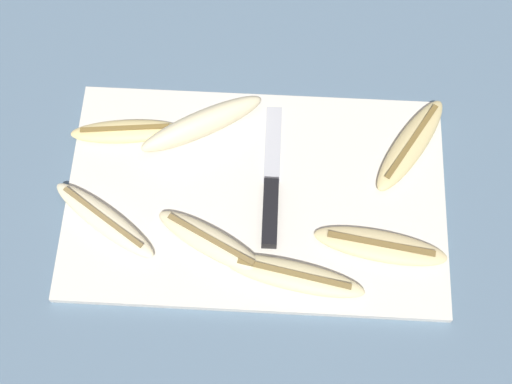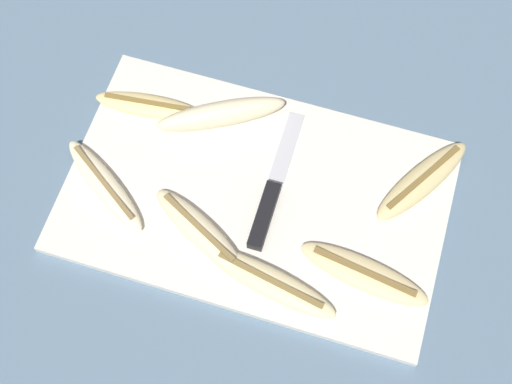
{
  "view_description": "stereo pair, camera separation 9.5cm",
  "coord_description": "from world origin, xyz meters",
  "px_view_note": "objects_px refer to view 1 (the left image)",
  "views": [
    {
      "loc": [
        0.02,
        -0.38,
        0.89
      ],
      "look_at": [
        0.0,
        0.0,
        0.02
      ],
      "focal_mm": 50.0,
      "sensor_mm": 36.0,
      "label": 1
    },
    {
      "loc": [
        0.11,
        -0.37,
        0.89
      ],
      "look_at": [
        0.0,
        0.0,
        0.02
      ],
      "focal_mm": 50.0,
      "sensor_mm": 36.0,
      "label": 2
    }
  ],
  "objects_px": {
    "knife": "(271,200)",
    "banana_bright_far": "(104,220)",
    "banana_mellow_near": "(380,246)",
    "banana_cream_curved": "(211,242)",
    "banana_pale_long": "(202,124)",
    "banana_soft_right": "(294,276)",
    "banana_golden_short": "(126,131)",
    "banana_spotted_left": "(410,145)"
  },
  "relations": [
    {
      "from": "banana_spotted_left",
      "to": "banana_golden_short",
      "type": "relative_size",
      "value": 1.05
    },
    {
      "from": "banana_pale_long",
      "to": "banana_spotted_left",
      "type": "bearing_deg",
      "value": -2.54
    },
    {
      "from": "banana_pale_long",
      "to": "banana_cream_curved",
      "type": "height_order",
      "value": "banana_pale_long"
    },
    {
      "from": "knife",
      "to": "banana_bright_far",
      "type": "distance_m",
      "value": 0.22
    },
    {
      "from": "banana_pale_long",
      "to": "knife",
      "type": "bearing_deg",
      "value": -46.09
    },
    {
      "from": "banana_pale_long",
      "to": "banana_golden_short",
      "type": "bearing_deg",
      "value": -173.79
    },
    {
      "from": "banana_soft_right",
      "to": "banana_pale_long",
      "type": "relative_size",
      "value": 1.07
    },
    {
      "from": "banana_mellow_near",
      "to": "banana_pale_long",
      "type": "relative_size",
      "value": 1.02
    },
    {
      "from": "banana_golden_short",
      "to": "banana_pale_long",
      "type": "bearing_deg",
      "value": 6.21
    },
    {
      "from": "banana_pale_long",
      "to": "banana_cream_curved",
      "type": "xyz_separation_m",
      "value": [
        0.03,
        -0.17,
        -0.01
      ]
    },
    {
      "from": "banana_soft_right",
      "to": "banana_cream_curved",
      "type": "relative_size",
      "value": 1.18
    },
    {
      "from": "banana_soft_right",
      "to": "banana_mellow_near",
      "type": "bearing_deg",
      "value": 22.72
    },
    {
      "from": "banana_soft_right",
      "to": "banana_mellow_near",
      "type": "relative_size",
      "value": 1.05
    },
    {
      "from": "banana_golden_short",
      "to": "banana_cream_curved",
      "type": "xyz_separation_m",
      "value": [
        0.13,
        -0.16,
        0.0
      ]
    },
    {
      "from": "banana_mellow_near",
      "to": "banana_cream_curved",
      "type": "relative_size",
      "value": 1.12
    },
    {
      "from": "knife",
      "to": "banana_mellow_near",
      "type": "xyz_separation_m",
      "value": [
        0.14,
        -0.06,
        0.0
      ]
    },
    {
      "from": "banana_soft_right",
      "to": "banana_bright_far",
      "type": "xyz_separation_m",
      "value": [
        -0.25,
        0.06,
        0.0
      ]
    },
    {
      "from": "knife",
      "to": "banana_spotted_left",
      "type": "bearing_deg",
      "value": 25.29
    },
    {
      "from": "banana_bright_far",
      "to": "banana_cream_curved",
      "type": "relative_size",
      "value": 1.0
    },
    {
      "from": "banana_bright_far",
      "to": "banana_pale_long",
      "type": "relative_size",
      "value": 0.9
    },
    {
      "from": "banana_spotted_left",
      "to": "banana_mellow_near",
      "type": "relative_size",
      "value": 0.92
    },
    {
      "from": "banana_soft_right",
      "to": "banana_cream_curved",
      "type": "xyz_separation_m",
      "value": [
        -0.11,
        0.04,
        0.0
      ]
    },
    {
      "from": "banana_cream_curved",
      "to": "banana_pale_long",
      "type": "bearing_deg",
      "value": 98.56
    },
    {
      "from": "banana_soft_right",
      "to": "banana_bright_far",
      "type": "bearing_deg",
      "value": 165.77
    },
    {
      "from": "banana_bright_far",
      "to": "banana_cream_curved",
      "type": "height_order",
      "value": "banana_cream_curved"
    },
    {
      "from": "knife",
      "to": "banana_cream_curved",
      "type": "bearing_deg",
      "value": -139.1
    },
    {
      "from": "banana_bright_far",
      "to": "banana_mellow_near",
      "type": "bearing_deg",
      "value": -2.75
    },
    {
      "from": "banana_soft_right",
      "to": "banana_pale_long",
      "type": "bearing_deg",
      "value": 122.68
    },
    {
      "from": "banana_spotted_left",
      "to": "banana_mellow_near",
      "type": "height_order",
      "value": "banana_spotted_left"
    },
    {
      "from": "knife",
      "to": "banana_bright_far",
      "type": "height_order",
      "value": "banana_bright_far"
    },
    {
      "from": "knife",
      "to": "banana_golden_short",
      "type": "height_order",
      "value": "banana_golden_short"
    },
    {
      "from": "banana_golden_short",
      "to": "banana_mellow_near",
      "type": "relative_size",
      "value": 0.87
    },
    {
      "from": "banana_bright_far",
      "to": "banana_spotted_left",
      "type": "distance_m",
      "value": 0.43
    },
    {
      "from": "banana_cream_curved",
      "to": "banana_soft_right",
      "type": "bearing_deg",
      "value": -20.0
    },
    {
      "from": "banana_golden_short",
      "to": "banana_pale_long",
      "type": "relative_size",
      "value": 0.89
    },
    {
      "from": "banana_soft_right",
      "to": "banana_golden_short",
      "type": "relative_size",
      "value": 1.21
    },
    {
      "from": "banana_spotted_left",
      "to": "banana_mellow_near",
      "type": "bearing_deg",
      "value": -106.39
    },
    {
      "from": "banana_spotted_left",
      "to": "banana_cream_curved",
      "type": "relative_size",
      "value": 1.03
    },
    {
      "from": "banana_golden_short",
      "to": "banana_cream_curved",
      "type": "relative_size",
      "value": 0.98
    },
    {
      "from": "banana_golden_short",
      "to": "banana_soft_right",
      "type": "bearing_deg",
      "value": -39.38
    },
    {
      "from": "banana_bright_far",
      "to": "banana_golden_short",
      "type": "distance_m",
      "value": 0.13
    },
    {
      "from": "banana_bright_far",
      "to": "banana_pale_long",
      "type": "distance_m",
      "value": 0.19
    }
  ]
}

